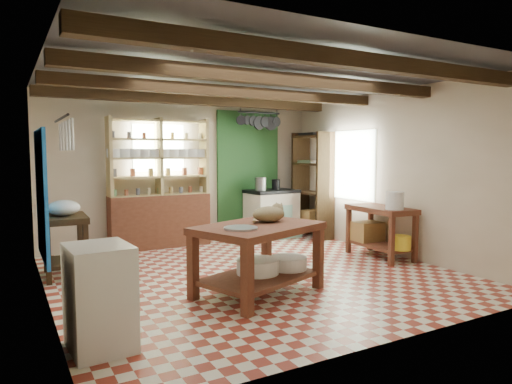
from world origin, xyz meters
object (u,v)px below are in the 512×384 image
white_cabinet (100,297)px  cat (269,214)px  prep_table (65,246)px  right_counter (380,232)px  stove (272,214)px  work_table (258,259)px

white_cabinet → cat: (2.09, 0.79, 0.46)m
prep_table → right_counter: prep_table is taller
cat → stove: bearing=28.2°
white_cabinet → right_counter: size_ratio=0.79×
stove → right_counter: size_ratio=0.85×
stove → right_counter: stove is taller
stove → cat: cat is taller
stove → white_cabinet: stove is taller
right_counter → cat: cat is taller
work_table → stove: size_ratio=1.51×
work_table → right_counter: size_ratio=1.28×
work_table → white_cabinet: (-1.87, -0.65, 0.03)m
work_table → white_cabinet: white_cabinet is taller
right_counter → cat: size_ratio=2.72×
stove → cat: bearing=-126.0°
white_cabinet → cat: 2.28m
prep_table → white_cabinet: (-0.02, -2.54, 0.03)m
work_table → stove: stove is taller
work_table → right_counter: 2.62m
white_cabinet → cat: size_ratio=2.14×
work_table → stove: (1.93, 2.92, 0.06)m
prep_table → cat: cat is taller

